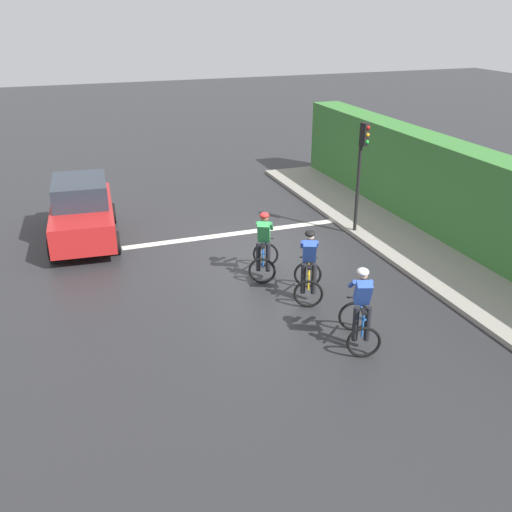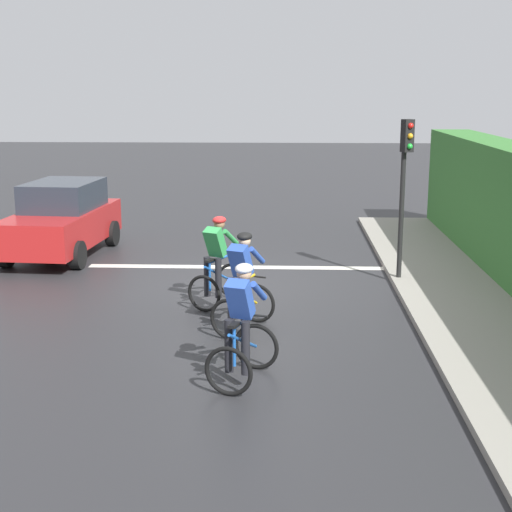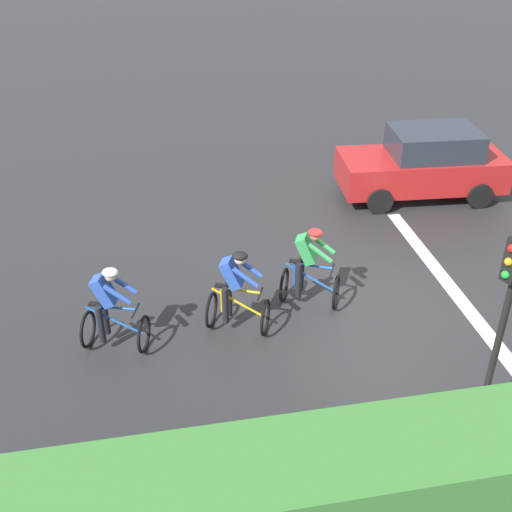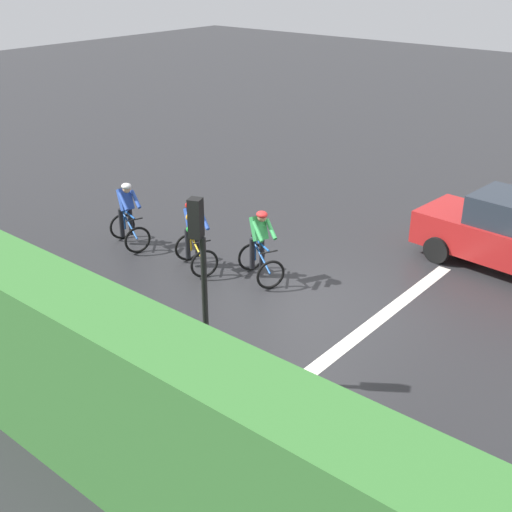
{
  "view_description": "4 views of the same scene",
  "coord_description": "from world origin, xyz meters",
  "px_view_note": "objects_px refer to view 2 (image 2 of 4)",
  "views": [
    {
      "loc": [
        4.98,
        13.92,
        6.34
      ],
      "look_at": [
        0.77,
        2.2,
        0.88
      ],
      "focal_mm": 40.25,
      "sensor_mm": 36.0,
      "label": 1
    },
    {
      "loc": [
        -0.93,
        14.79,
        3.95
      ],
      "look_at": [
        -0.41,
        1.75,
        1.0
      ],
      "focal_mm": 52.38,
      "sensor_mm": 36.0,
      "label": 2
    },
    {
      "loc": [
        -9.71,
        4.46,
        7.47
      ],
      "look_at": [
        0.25,
        2.56,
        1.23
      ],
      "focal_mm": 45.61,
      "sensor_mm": 36.0,
      "label": 3
    },
    {
      "loc": [
        -9.92,
        -6.88,
        6.77
      ],
      "look_at": [
        -0.23,
        1.19,
        0.85
      ],
      "focal_mm": 45.87,
      "sensor_mm": 36.0,
      "label": 4
    }
  ],
  "objects_px": {
    "car_red": "(62,219)",
    "cyclist_lead": "(242,327)",
    "cyclist_second": "(242,285)",
    "cyclist_mid": "(217,263)",
    "traffic_light_near_crossing": "(405,176)"
  },
  "relations": [
    {
      "from": "cyclist_second",
      "to": "cyclist_lead",
      "type": "bearing_deg",
      "value": 93.18
    },
    {
      "from": "traffic_light_near_crossing",
      "to": "car_red",
      "type": "bearing_deg",
      "value": -16.93
    },
    {
      "from": "cyclist_lead",
      "to": "car_red",
      "type": "bearing_deg",
      "value": -58.56
    },
    {
      "from": "cyclist_lead",
      "to": "cyclist_mid",
      "type": "bearing_deg",
      "value": -79.75
    },
    {
      "from": "car_red",
      "to": "cyclist_lead",
      "type": "bearing_deg",
      "value": 121.44
    },
    {
      "from": "cyclist_lead",
      "to": "cyclist_mid",
      "type": "xyz_separation_m",
      "value": [
        0.67,
        -3.71,
        0.0
      ]
    },
    {
      "from": "cyclist_lead",
      "to": "traffic_light_near_crossing",
      "type": "relative_size",
      "value": 0.5
    },
    {
      "from": "cyclist_mid",
      "to": "car_red",
      "type": "bearing_deg",
      "value": -44.92
    },
    {
      "from": "cyclist_lead",
      "to": "traffic_light_near_crossing",
      "type": "bearing_deg",
      "value": -118.45
    },
    {
      "from": "cyclist_mid",
      "to": "traffic_light_near_crossing",
      "type": "distance_m",
      "value": 4.26
    },
    {
      "from": "cyclist_lead",
      "to": "cyclist_second",
      "type": "bearing_deg",
      "value": -86.82
    },
    {
      "from": "car_red",
      "to": "traffic_light_near_crossing",
      "type": "xyz_separation_m",
      "value": [
        -7.71,
        2.35,
        1.35
      ]
    },
    {
      "from": "cyclist_second",
      "to": "cyclist_mid",
      "type": "bearing_deg",
      "value": -69.94
    },
    {
      "from": "car_red",
      "to": "traffic_light_near_crossing",
      "type": "bearing_deg",
      "value": 163.07
    },
    {
      "from": "cyclist_second",
      "to": "traffic_light_near_crossing",
      "type": "height_order",
      "value": "traffic_light_near_crossing"
    }
  ]
}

